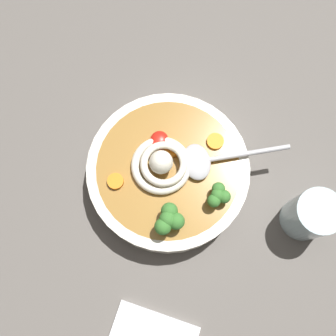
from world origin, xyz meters
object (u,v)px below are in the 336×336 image
Objects in this scene: soup_bowl at (168,173)px; noodle_pile at (161,166)px; soup_spoon at (205,160)px; drinking_glass at (310,215)px.

soup_bowl is 4.25cm from noodle_pile.
drinking_glass is (-4.86, -17.72, -2.10)cm from soup_spoon.
noodle_pile reaches higher than soup_spoon.
noodle_pile reaches higher than drinking_glass.
soup_bowl is at bearing -180.00° from soup_spoon.
soup_bowl is 6.96cm from soup_spoon.
soup_spoon reaches higher than soup_bowl.
soup_bowl is 2.49× the size of noodle_pile.
drinking_glass is at bearing -96.61° from soup_bowl.
soup_spoon is at bearing -68.66° from soup_bowl.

